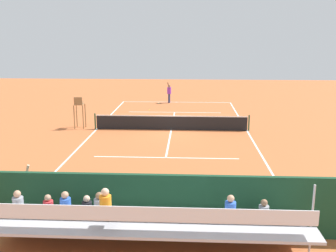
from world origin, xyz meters
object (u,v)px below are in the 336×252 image
object	(u,v)px
line_judge	(25,192)
bleacher_stand	(142,226)
courtside_bench	(205,209)
tennis_racket	(159,103)
tennis_net	(171,123)
tennis_ball_near	(149,110)
umpire_chair	(79,109)
equipment_bag	(146,220)
tennis_player	(169,92)

from	to	relation	value
line_judge	bleacher_stand	bearing A→B (deg)	154.16
courtside_bench	tennis_racket	size ratio (longest dim) A/B	3.32
tennis_net	tennis_ball_near	world-z (taller)	tennis_net
bleacher_stand	courtside_bench	bearing A→B (deg)	-132.05
courtside_bench	tennis_racket	distance (m)	23.80
tennis_net	umpire_chair	size ratio (longest dim) A/B	4.81
equipment_bag	tennis_ball_near	xyz separation A→B (m)	(1.93, -20.32, -0.15)
bleacher_stand	equipment_bag	xyz separation A→B (m)	(0.12, -1.93, -0.76)
tennis_net	tennis_player	size ratio (longest dim) A/B	5.35
tennis_net	bleacher_stand	bearing A→B (deg)	89.56
tennis_net	tennis_player	xyz separation A→B (m)	(0.68, -10.58, 0.51)
umpire_chair	tennis_ball_near	distance (m)	7.93
equipment_bag	tennis_ball_near	world-z (taller)	equipment_bag
tennis_ball_near	tennis_net	bearing A→B (deg)	107.43
tennis_player	line_judge	distance (m)	24.15
courtside_bench	umpire_chair	bearing A→B (deg)	-59.51
bleacher_stand	umpire_chair	size ratio (longest dim) A/B	4.23
equipment_bag	tennis_player	distance (m)	24.00
umpire_chair	tennis_ball_near	world-z (taller)	umpire_chair
bleacher_stand	tennis_net	bearing A→B (deg)	-90.44
tennis_net	tennis_racket	xyz separation A→B (m)	(1.61, -10.28, -0.49)
tennis_player	line_judge	world-z (taller)	same
bleacher_stand	tennis_racket	world-z (taller)	bleacher_stand
equipment_bag	tennis_racket	bearing A→B (deg)	-86.69
umpire_chair	tennis_racket	xyz separation A→B (m)	(-4.59, -10.07, -1.30)
umpire_chair	line_judge	distance (m)	13.64
tennis_ball_near	umpire_chair	bearing A→B (deg)	59.02
tennis_net	umpire_chair	distance (m)	6.26
bleacher_stand	line_judge	size ratio (longest dim) A/B	4.70
umpire_chair	equipment_bag	size ratio (longest dim) A/B	2.38
line_judge	courtside_bench	bearing A→B (deg)	-179.83
bleacher_stand	equipment_bag	distance (m)	2.08
tennis_net	courtside_bench	size ratio (longest dim) A/B	5.72
tennis_ball_near	courtside_bench	bearing A→B (deg)	100.97
umpire_chair	equipment_bag	world-z (taller)	umpire_chair
tennis_net	tennis_racket	distance (m)	10.42
tennis_net	courtside_bench	bearing A→B (deg)	97.48
equipment_bag	tennis_ball_near	size ratio (longest dim) A/B	13.64
line_judge	tennis_racket	bearing A→B (deg)	-96.61
tennis_racket	tennis_ball_near	size ratio (longest dim) A/B	8.22
courtside_bench	tennis_player	xyz separation A→B (m)	(2.42, -23.85, 0.46)
courtside_bench	tennis_ball_near	bearing A→B (deg)	-79.03
tennis_player	line_judge	bearing A→B (deg)	81.27
umpire_chair	tennis_player	xyz separation A→B (m)	(-5.52, -10.36, -0.30)
bleacher_stand	tennis_player	size ratio (longest dim) A/B	4.70
bleacher_stand	line_judge	bearing A→B (deg)	-25.84
tennis_player	tennis_ball_near	distance (m)	4.07
bleacher_stand	tennis_ball_near	bearing A→B (deg)	-84.73
tennis_racket	line_judge	size ratio (longest dim) A/B	0.28
tennis_racket	tennis_player	bearing A→B (deg)	-162.25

